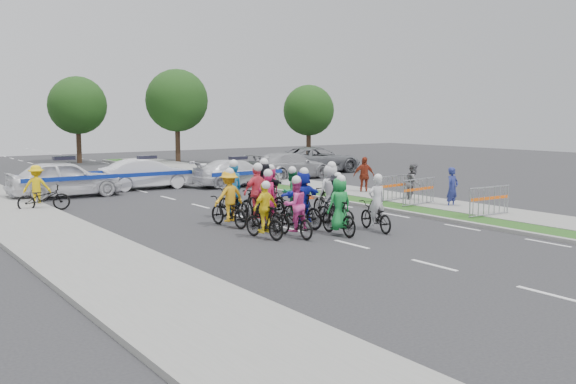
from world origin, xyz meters
TOP-DOWN VIEW (x-y plane):
  - ground at (0.00, 0.00)m, footprint 90.00×90.00m
  - curb_right at (5.10, 5.00)m, footprint 0.20×60.00m
  - grass_strip at (5.80, 5.00)m, footprint 1.20×60.00m
  - sidewalk_right at (7.60, 5.00)m, footprint 2.40×60.00m
  - sidewalk_left at (-6.50, 5.00)m, footprint 3.00×60.00m
  - rider_0 at (1.95, 1.14)m, footprint 0.95×1.83m
  - rider_1 at (0.59, 1.25)m, footprint 0.79×1.75m
  - rider_2 at (-0.66, 1.76)m, footprint 0.77×1.79m
  - rider_3 at (-1.49, 2.09)m, footprint 0.89×1.66m
  - rider_4 at (1.60, 2.62)m, footprint 0.99×1.72m
  - rider_5 at (0.44, 2.87)m, footprint 1.57×1.87m
  - rider_6 at (-0.63, 3.30)m, footprint 0.68×1.87m
  - rider_7 at (1.98, 3.43)m, footprint 0.88×1.95m
  - rider_8 at (0.94, 4.22)m, footprint 0.86×1.87m
  - rider_9 at (-0.35, 4.32)m, footprint 1.02×1.92m
  - rider_10 at (-1.36, 4.38)m, footprint 1.11×1.92m
  - rider_11 at (0.67, 5.52)m, footprint 1.66×1.98m
  - rider_12 at (-0.53, 5.57)m, footprint 0.73×2.02m
  - rider_13 at (1.21, 5.91)m, footprint 0.79×1.74m
  - police_car_0 at (-3.51, 14.82)m, footprint 4.74×1.91m
  - police_car_1 at (0.64, 15.73)m, footprint 4.47×1.86m
  - police_car_2 at (4.77, 14.17)m, footprint 4.77×2.35m
  - civilian_sedan at (8.91, 15.61)m, footprint 5.28×2.66m
  - civilian_suv at (12.54, 17.88)m, footprint 5.80×2.97m
  - spectator_0 at (7.56, 2.96)m, footprint 0.61×0.43m
  - spectator_1 at (7.65, 5.05)m, footprint 0.97×0.93m
  - spectator_2 at (7.66, 8.09)m, footprint 1.07×0.74m
  - marshal_hiviz at (-5.20, 12.68)m, footprint 1.19×0.97m
  - barrier_0 at (6.70, 0.61)m, footprint 2.02×0.59m
  - barrier_1 at (6.70, 3.87)m, footprint 2.05×0.75m
  - barrier_2 at (6.70, 5.31)m, footprint 2.05×0.76m
  - cone_0 at (4.74, 8.40)m, footprint 0.40×0.40m
  - cone_1 at (6.59, 12.07)m, footprint 0.40×0.40m
  - parked_bike at (-5.30, 11.26)m, footprint 1.93×0.95m
  - tree_1 at (9.00, 30.00)m, footprint 4.55×4.55m
  - tree_2 at (18.00, 26.00)m, footprint 3.85×3.85m
  - tree_4 at (3.00, 34.00)m, footprint 4.20×4.20m

SIDE VIEW (x-z plane):
  - ground at x=0.00m, z-range 0.00..0.00m
  - grass_strip at x=5.80m, z-range 0.00..0.11m
  - curb_right at x=5.10m, z-range 0.00..0.12m
  - sidewalk_right at x=7.60m, z-range 0.00..0.13m
  - sidewalk_left at x=-6.50m, z-range 0.00..0.13m
  - cone_0 at x=4.74m, z-range -0.01..0.69m
  - cone_1 at x=6.59m, z-range -0.01..0.69m
  - parked_bike at x=-5.30m, z-range 0.00..0.97m
  - barrier_0 at x=6.70m, z-range 0.00..1.12m
  - barrier_1 at x=6.70m, z-range 0.00..1.12m
  - barrier_2 at x=6.70m, z-range 0.00..1.12m
  - rider_0 at x=1.95m, z-range -0.30..1.48m
  - rider_6 at x=-0.63m, z-range -0.32..1.58m
  - rider_3 at x=-1.49m, z-range -0.19..1.50m
  - police_car_2 at x=4.77m, z-range 0.00..1.33m
  - rider_12 at x=-0.53m, z-range -0.35..1.70m
  - rider_2 at x=-0.66m, z-range -0.23..1.58m
  - rider_4 at x=1.60m, z-range -0.19..1.54m
  - rider_8 at x=0.94m, z-range -0.24..1.61m
  - rider_13 at x=1.21m, z-range -0.20..1.59m
  - rider_1 at x=0.59m, z-range -0.20..1.61m
  - police_car_1 at x=0.64m, z-range 0.00..1.44m
  - rider_10 at x=-1.36m, z-range -0.21..1.68m
  - civilian_sedan at x=8.91m, z-range 0.00..1.47m
  - rider_9 at x=-0.35m, z-range -0.24..1.78m
  - rider_7 at x=1.98m, z-range -0.23..1.79m
  - civilian_suv at x=12.54m, z-range 0.00..1.57m
  - spectator_0 at x=7.56m, z-range 0.00..1.57m
  - spectator_1 at x=7.65m, z-range 0.00..1.58m
  - marshal_hiviz at x=-5.20m, z-range 0.00..1.60m
  - rider_5 at x=0.44m, z-range -0.16..1.77m
  - police_car_0 at x=-3.51m, z-range 0.00..1.61m
  - spectator_2 at x=7.66m, z-range 0.00..1.69m
  - rider_11 at x=0.67m, z-range -0.17..1.88m
  - tree_2 at x=18.00m, z-range 0.95..6.72m
  - tree_4 at x=3.00m, z-range 1.04..7.34m
  - tree_1 at x=9.00m, z-range 1.12..7.95m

